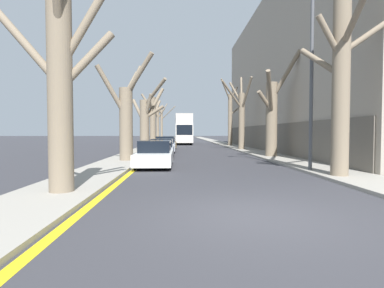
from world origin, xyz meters
The scene contains 21 objects.
ground_plane centered at (0.00, 0.00, 0.00)m, with size 300.00×300.00×0.00m, color #333338.
sidewalk_left centered at (-5.19, 50.00, 0.06)m, with size 2.42×120.00×0.12m, color gray.
sidewalk_right centered at (5.19, 50.00, 0.06)m, with size 2.42×120.00×0.12m, color gray.
building_facade_right centered at (11.39, 22.49, 7.32)m, with size 10.08×34.54×14.65m.
kerb_line_stripe centered at (-3.80, 50.00, 0.00)m, with size 0.24×120.00×0.01m, color yellow.
street_tree_left_0 centered at (-4.99, 2.40, 3.11)m, with size 3.92×1.87×6.19m.
street_tree_left_1 centered at (-4.82, 12.09, 2.85)m, with size 3.51×3.20×6.48m.
street_tree_left_2 centered at (-4.61, 20.63, 2.87)m, with size 3.46×3.31×6.40m.
street_tree_left_3 centered at (-4.83, 29.49, 3.25)m, with size 2.33×3.31×6.45m.
street_tree_left_4 centered at (-4.89, 38.22, 3.49)m, with size 2.11×4.14×6.68m.
street_tree_left_5 centered at (-4.81, 47.63, 3.42)m, with size 3.50×3.44×7.09m.
street_tree_right_0 centered at (4.76, 5.15, 4.02)m, with size 4.00×4.77×8.74m.
street_tree_right_1 centered at (4.97, 14.75, 3.07)m, with size 2.93×3.10×7.38m.
street_tree_right_2 centered at (4.63, 23.93, 3.53)m, with size 2.97×3.77×7.67m.
street_tree_right_3 centered at (4.97, 32.52, 3.74)m, with size 2.99×1.81×8.57m.
double_decker_bus centered at (-0.95, 40.95, 2.54)m, with size 2.49×11.49×4.49m.
parked_car_0 centered at (-2.91, 9.58, 0.65)m, with size 1.84×4.34×1.38m.
parked_car_1 centered at (-2.91, 15.71, 0.63)m, with size 1.72×4.26×1.34m.
parked_car_2 centered at (-2.91, 20.88, 0.68)m, with size 1.82×3.94×1.45m.
parked_car_3 centered at (-2.91, 26.88, 0.60)m, with size 1.85×4.41×1.24m.
lamp_post centered at (4.26, 7.01, 5.08)m, with size 1.40×0.20×9.22m.
Camera 1 is at (-1.57, -6.31, 1.81)m, focal length 28.00 mm.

